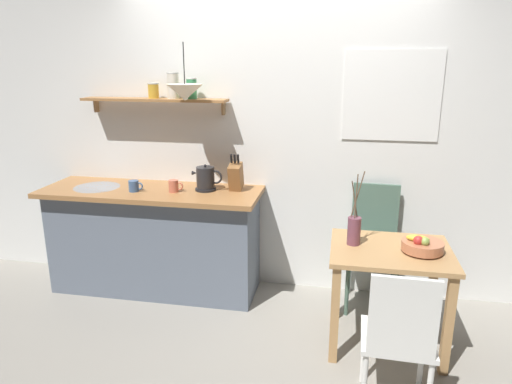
# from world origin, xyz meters

# --- Properties ---
(ground_plane) EXTENTS (14.00, 14.00, 0.00)m
(ground_plane) POSITION_xyz_m (0.00, 0.00, 0.00)
(ground_plane) COLOR gray
(back_wall) EXTENTS (6.80, 0.11, 2.70)m
(back_wall) POSITION_xyz_m (0.20, 0.65, 1.35)
(back_wall) COLOR white
(back_wall) RESTS_ON ground_plane
(kitchen_counter) EXTENTS (1.83, 0.63, 0.91)m
(kitchen_counter) POSITION_xyz_m (-1.00, 0.32, 0.46)
(kitchen_counter) COLOR slate
(kitchen_counter) RESTS_ON ground_plane
(wall_shelf) EXTENTS (1.24, 0.20, 0.34)m
(wall_shelf) POSITION_xyz_m (-0.93, 0.49, 1.67)
(wall_shelf) COLOR #9E6B3D
(dining_table) EXTENTS (0.80, 0.66, 0.72)m
(dining_table) POSITION_xyz_m (0.90, -0.17, 0.58)
(dining_table) COLOR tan
(dining_table) RESTS_ON ground_plane
(dining_chair_near) EXTENTS (0.41, 0.39, 0.89)m
(dining_chair_near) POSITION_xyz_m (0.90, -0.86, 0.50)
(dining_chair_near) COLOR white
(dining_chair_near) RESTS_ON ground_plane
(dining_chair_far) EXTENTS (0.44, 0.44, 0.99)m
(dining_chair_far) POSITION_xyz_m (0.83, 0.43, 0.53)
(dining_chair_far) COLOR #4C6B5B
(dining_chair_far) RESTS_ON ground_plane
(fruit_bowl) EXTENTS (0.27, 0.27, 0.13)m
(fruit_bowl) POSITION_xyz_m (1.10, -0.19, 0.77)
(fruit_bowl) COLOR #BC704C
(fruit_bowl) RESTS_ON dining_table
(twig_vase) EXTENTS (0.10, 0.09, 0.52)m
(twig_vase) POSITION_xyz_m (0.66, -0.13, 0.83)
(twig_vase) COLOR brown
(twig_vase) RESTS_ON dining_table
(electric_kettle) EXTENTS (0.25, 0.17, 0.22)m
(electric_kettle) POSITION_xyz_m (-0.54, 0.36, 1.01)
(electric_kettle) COLOR black
(electric_kettle) RESTS_ON kitchen_counter
(knife_block) EXTENTS (0.10, 0.18, 0.31)m
(knife_block) POSITION_xyz_m (-0.30, 0.40, 1.03)
(knife_block) COLOR brown
(knife_block) RESTS_ON kitchen_counter
(coffee_mug_by_sink) EXTENTS (0.12, 0.08, 0.09)m
(coffee_mug_by_sink) POSITION_xyz_m (-1.10, 0.21, 0.96)
(coffee_mug_by_sink) COLOR #3D5B89
(coffee_mug_by_sink) RESTS_ON kitchen_counter
(coffee_mug_spare) EXTENTS (0.12, 0.08, 0.10)m
(coffee_mug_spare) POSITION_xyz_m (-0.78, 0.26, 0.96)
(coffee_mug_spare) COLOR #C6664C
(coffee_mug_spare) RESTS_ON kitchen_counter
(pendant_lamp) EXTENTS (0.28, 0.28, 0.43)m
(pendant_lamp) POSITION_xyz_m (-0.66, 0.27, 1.71)
(pendant_lamp) COLOR black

